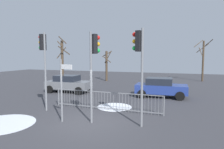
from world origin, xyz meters
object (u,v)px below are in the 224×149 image
(traffic_light_foreground_right, at_px, (93,57))
(bare_tree_right, at_px, (62,59))
(traffic_light_foreground_left, at_px, (43,54))
(traffic_light_mid_right, at_px, (139,55))
(bare_tree_centre, at_px, (107,65))
(car_grey_near, at_px, (68,83))
(car_blue_far, at_px, (161,87))
(direction_sign_post, at_px, (62,87))
(bare_tree_left, at_px, (203,59))

(traffic_light_foreground_right, relative_size, bare_tree_right, 0.75)
(traffic_light_foreground_left, height_order, traffic_light_mid_right, traffic_light_foreground_left)
(traffic_light_foreground_left, xyz_separation_m, bare_tree_centre, (-1.57, 14.24, -1.25))
(traffic_light_mid_right, height_order, car_grey_near, traffic_light_mid_right)
(traffic_light_mid_right, xyz_separation_m, car_grey_near, (-7.54, 6.46, -2.41))
(car_blue_far, distance_m, bare_tree_right, 15.20)
(direction_sign_post, bearing_deg, traffic_light_mid_right, 27.58)
(traffic_light_foreground_right, height_order, car_grey_near, traffic_light_foreground_right)
(traffic_light_foreground_left, height_order, direction_sign_post, traffic_light_foreground_left)
(traffic_light_foreground_left, bearing_deg, traffic_light_foreground_right, -86.60)
(bare_tree_centre, bearing_deg, traffic_light_foreground_right, -71.36)
(traffic_light_foreground_left, relative_size, car_grey_near, 1.15)
(bare_tree_centre, bearing_deg, traffic_light_mid_right, -64.30)
(traffic_light_foreground_left, bearing_deg, traffic_light_mid_right, -79.26)
(car_blue_far, bearing_deg, traffic_light_foreground_right, -110.69)
(traffic_light_foreground_right, relative_size, bare_tree_centre, 1.12)
(traffic_light_mid_right, relative_size, bare_tree_left, 0.84)
(car_grey_near, bearing_deg, car_blue_far, 0.94)
(direction_sign_post, xyz_separation_m, bare_tree_right, (-9.49, 14.70, 1.08))
(traffic_light_foreground_right, height_order, car_blue_far, traffic_light_foreground_right)
(traffic_light_foreground_left, xyz_separation_m, bare_tree_right, (-7.32, 13.20, -0.51))
(bare_tree_left, distance_m, bare_tree_right, 17.70)
(traffic_light_foreground_left, height_order, bare_tree_right, bare_tree_right)
(traffic_light_foreground_left, distance_m, bare_tree_right, 15.11)
(car_grey_near, bearing_deg, traffic_light_foreground_left, -74.21)
(traffic_light_foreground_right, relative_size, car_grey_near, 1.10)
(traffic_light_foreground_right, relative_size, direction_sign_post, 1.42)
(traffic_light_mid_right, relative_size, bare_tree_right, 0.77)
(traffic_light_foreground_right, xyz_separation_m, direction_sign_post, (-1.41, -0.47, -1.43))
(traffic_light_mid_right, height_order, direction_sign_post, traffic_light_mid_right)
(car_grey_near, height_order, bare_tree_centre, bare_tree_centre)
(car_blue_far, bearing_deg, traffic_light_foreground_left, -136.70)
(direction_sign_post, bearing_deg, bare_tree_right, 140.35)
(traffic_light_foreground_left, xyz_separation_m, traffic_light_mid_right, (5.70, -0.87, -0.10))
(bare_tree_left, xyz_separation_m, bare_tree_centre, (-11.35, -3.54, -0.73))
(traffic_light_foreground_left, bearing_deg, bare_tree_centre, 25.67)
(car_blue_far, height_order, bare_tree_centre, bare_tree_centre)
(direction_sign_post, xyz_separation_m, bare_tree_left, (7.61, 19.28, 1.06))
(car_grey_near, distance_m, bare_tree_right, 9.59)
(direction_sign_post, distance_m, car_blue_far, 8.48)
(traffic_light_foreground_right, distance_m, car_blue_far, 7.82)
(car_blue_far, bearing_deg, bare_tree_right, 149.45)
(bare_tree_centre, relative_size, bare_tree_right, 0.67)
(traffic_light_foreground_right, height_order, bare_tree_left, bare_tree_left)
(direction_sign_post, height_order, bare_tree_centre, bare_tree_centre)
(car_grey_near, distance_m, bare_tree_left, 16.96)
(bare_tree_centre, bearing_deg, traffic_light_foreground_left, -83.70)
(car_blue_far, bearing_deg, bare_tree_left, 69.68)
(traffic_light_foreground_left, relative_size, traffic_light_mid_right, 1.03)
(car_blue_far, height_order, bare_tree_left, bare_tree_left)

